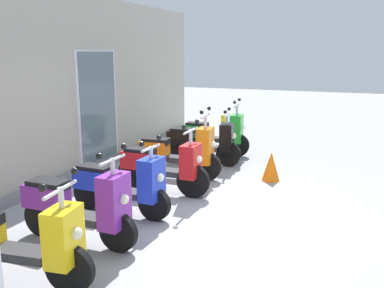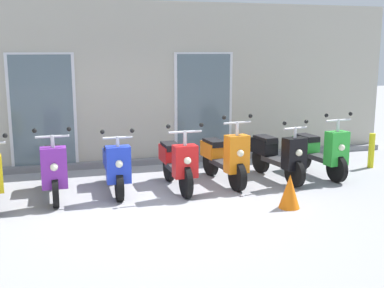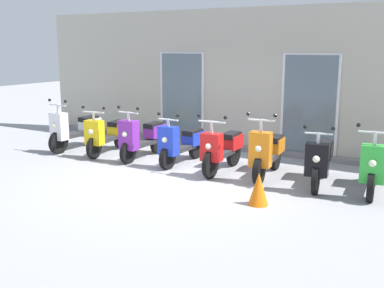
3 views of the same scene
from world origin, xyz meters
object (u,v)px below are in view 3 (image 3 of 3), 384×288
object	(u,v)px
scooter_blue	(182,143)
traffic_cone	(259,189)
scooter_white	(75,129)
scooter_purple	(142,137)
scooter_red	(223,148)
scooter_green	(374,165)
scooter_yellow	(107,134)
scooter_black	(320,159)
scooter_orange	(268,152)

from	to	relation	value
scooter_blue	traffic_cone	distance (m)	2.90
scooter_white	scooter_purple	size ratio (longest dim) A/B	1.06
scooter_purple	scooter_red	world-z (taller)	scooter_purple
scooter_white	scooter_green	distance (m)	6.79
scooter_yellow	scooter_purple	bearing A→B (deg)	0.98
traffic_cone	scooter_blue	bearing A→B (deg)	146.46
scooter_red	scooter_black	xyz separation A→B (m)	(1.92, 0.06, 0.01)
scooter_white	traffic_cone	size ratio (longest dim) A/B	3.22
scooter_red	scooter_purple	bearing A→B (deg)	177.76
scooter_white	scooter_black	size ratio (longest dim) A/B	1.05
scooter_black	traffic_cone	bearing A→B (deg)	-109.49
scooter_purple	scooter_yellow	bearing A→B (deg)	-179.02
scooter_blue	scooter_black	world-z (taller)	scooter_black
traffic_cone	scooter_yellow	bearing A→B (deg)	160.83
scooter_blue	scooter_white	bearing A→B (deg)	-177.63
scooter_yellow	scooter_purple	world-z (taller)	scooter_purple
scooter_green	traffic_cone	world-z (taller)	scooter_green
scooter_black	scooter_red	bearing A→B (deg)	-178.22
scooter_yellow	scooter_white	bearing A→B (deg)	-176.98
scooter_orange	scooter_red	bearing A→B (deg)	-172.96
scooter_green	scooter_white	bearing A→B (deg)	-179.25
scooter_red	scooter_yellow	bearing A→B (deg)	178.82
scooter_purple	traffic_cone	xyz separation A→B (m)	(3.40, -1.54, -0.23)
scooter_yellow	scooter_orange	distance (m)	3.91
scooter_white	scooter_black	world-z (taller)	scooter_white
scooter_black	scooter_green	world-z (taller)	scooter_green
scooter_red	traffic_cone	size ratio (longest dim) A/B	3.09
scooter_yellow	scooter_purple	distance (m)	0.99
scooter_yellow	scooter_orange	world-z (taller)	scooter_orange
scooter_purple	traffic_cone	bearing A→B (deg)	-24.41
scooter_blue	scooter_orange	bearing A→B (deg)	-0.66
scooter_blue	scooter_red	size ratio (longest dim) A/B	0.98
scooter_yellow	scooter_red	bearing A→B (deg)	-1.18
scooter_yellow	traffic_cone	distance (m)	4.65
scooter_orange	scooter_green	world-z (taller)	scooter_orange
scooter_purple	scooter_orange	distance (m)	2.92
scooter_white	scooter_purple	distance (m)	1.95
scooter_red	scooter_orange	distance (m)	0.90
scooter_orange	traffic_cone	distance (m)	1.66
scooter_black	traffic_cone	xyz separation A→B (m)	(-0.54, -1.52, -0.22)
scooter_white	scooter_yellow	world-z (taller)	scooter_white
scooter_red	scooter_black	bearing A→B (deg)	1.78
scooter_orange	traffic_cone	xyz separation A→B (m)	(0.48, -1.57, -0.22)
scooter_black	scooter_green	bearing A→B (deg)	2.61
scooter_blue	scooter_black	size ratio (longest dim) A/B	0.99
scooter_yellow	traffic_cone	xyz separation A→B (m)	(4.39, -1.53, -0.21)
scooter_purple	traffic_cone	size ratio (longest dim) A/B	3.04
scooter_purple	scooter_black	size ratio (longest dim) A/B	0.99
scooter_white	traffic_cone	xyz separation A→B (m)	(5.35, -1.48, -0.24)
scooter_purple	scooter_red	bearing A→B (deg)	-2.24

